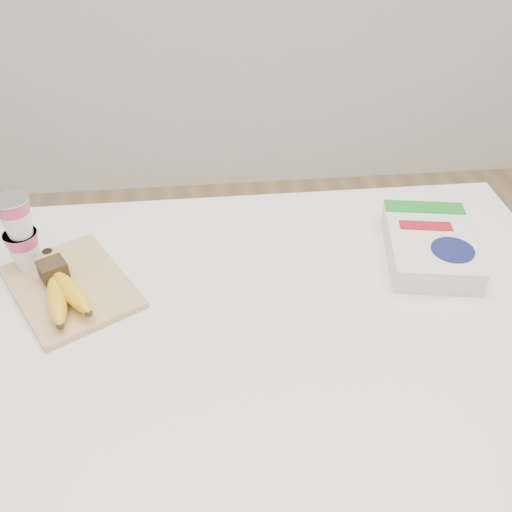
% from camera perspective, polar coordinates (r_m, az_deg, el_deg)
% --- Properties ---
extents(room, '(4.00, 4.00, 4.00)m').
position_cam_1_polar(room, '(0.80, 0.23, 17.52)').
color(room, tan).
rests_on(room, ground).
extents(table, '(1.22, 0.81, 0.91)m').
position_cam_1_polar(table, '(1.39, 0.13, -19.50)').
color(table, white).
rests_on(table, ground).
extents(cutting_board, '(0.30, 0.33, 0.01)m').
position_cam_1_polar(cutting_board, '(1.14, -18.01, -2.93)').
color(cutting_board, tan).
rests_on(cutting_board, table).
extents(bananas, '(0.13, 0.19, 0.05)m').
position_cam_1_polar(bananas, '(1.09, -18.82, -3.33)').
color(bananas, '#382816').
rests_on(bananas, cutting_board).
extents(yogurt_stack, '(0.07, 0.07, 0.15)m').
position_cam_1_polar(yogurt_stack, '(1.16, -22.58, 2.34)').
color(yogurt_stack, white).
rests_on(yogurt_stack, cutting_board).
extents(cereal_box, '(0.21, 0.27, 0.05)m').
position_cam_1_polar(cereal_box, '(1.20, 17.00, 1.04)').
color(cereal_box, silver).
rests_on(cereal_box, table).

